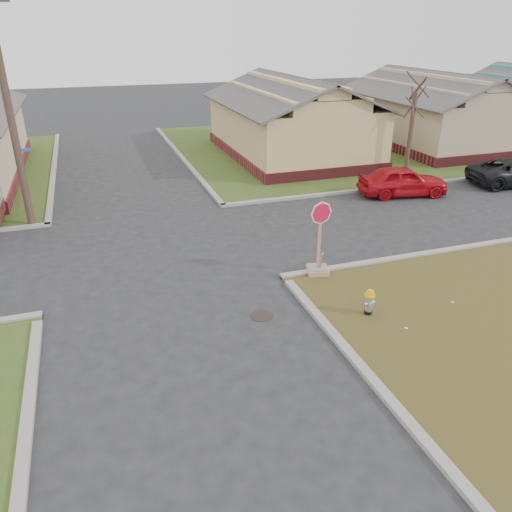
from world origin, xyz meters
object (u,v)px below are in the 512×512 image
object	(u,v)px
utility_pole	(8,104)
stop_sign	(318,258)
fire_hydrant	(369,300)
red_sedan	(403,181)

from	to	relation	value
utility_pole	stop_sign	xyz separation A→B (m)	(8.93, -7.58, -4.10)
fire_hydrant	stop_sign	xyz separation A→B (m)	(-0.24, 2.73, 0.10)
fire_hydrant	stop_sign	world-z (taller)	stop_sign
utility_pole	red_sedan	xyz separation A→B (m)	(16.15, -1.41, -3.97)
stop_sign	fire_hydrant	bearing A→B (deg)	-69.18
red_sedan	fire_hydrant	bearing A→B (deg)	153.03
utility_pole	red_sedan	world-z (taller)	utility_pole
red_sedan	utility_pole	bearing A→B (deg)	96.17
utility_pole	stop_sign	world-z (taller)	utility_pole
stop_sign	red_sedan	xyz separation A→B (m)	(7.22, 6.17, 0.12)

